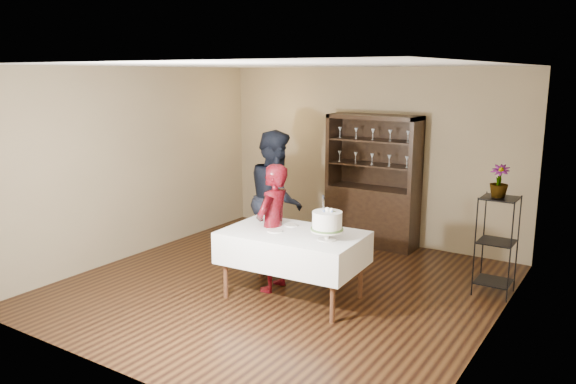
# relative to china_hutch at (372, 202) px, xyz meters

# --- Properties ---
(floor) EXTENTS (5.00, 5.00, 0.00)m
(floor) POSITION_rel_china_hutch_xyz_m (-0.20, -2.25, -0.66)
(floor) COLOR black
(floor) RESTS_ON ground
(ceiling) EXTENTS (5.00, 5.00, 0.00)m
(ceiling) POSITION_rel_china_hutch_xyz_m (-0.20, -2.25, 2.04)
(ceiling) COLOR silver
(ceiling) RESTS_ON back_wall
(back_wall) EXTENTS (5.00, 0.02, 2.70)m
(back_wall) POSITION_rel_china_hutch_xyz_m (-0.20, 0.25, 0.69)
(back_wall) COLOR #77674C
(back_wall) RESTS_ON floor
(wall_left) EXTENTS (0.02, 5.00, 2.70)m
(wall_left) POSITION_rel_china_hutch_xyz_m (-2.70, -2.25, 0.69)
(wall_left) COLOR #77674C
(wall_left) RESTS_ON floor
(wall_right) EXTENTS (0.02, 5.00, 2.70)m
(wall_right) POSITION_rel_china_hutch_xyz_m (2.30, -2.25, 0.69)
(wall_right) COLOR #77674C
(wall_right) RESTS_ON floor
(china_hutch) EXTENTS (1.40, 0.48, 2.00)m
(china_hutch) POSITION_rel_china_hutch_xyz_m (0.00, 0.00, 0.00)
(china_hutch) COLOR black
(china_hutch) RESTS_ON floor
(plant_etagere) EXTENTS (0.42, 0.42, 1.20)m
(plant_etagere) POSITION_rel_china_hutch_xyz_m (2.08, -1.05, -0.01)
(plant_etagere) COLOR black
(plant_etagere) RESTS_ON floor
(cake_table) EXTENTS (1.66, 1.08, 0.81)m
(cake_table) POSITION_rel_china_hutch_xyz_m (0.12, -2.47, -0.05)
(cake_table) COLOR white
(cake_table) RESTS_ON floor
(woman) EXTENTS (0.40, 0.58, 1.56)m
(woman) POSITION_rel_china_hutch_xyz_m (-0.24, -2.37, 0.12)
(woman) COLOR #3D0605
(woman) RESTS_ON floor
(man) EXTENTS (1.07, 1.14, 1.87)m
(man) POSITION_rel_china_hutch_xyz_m (-0.73, -1.56, 0.27)
(man) COLOR black
(man) RESTS_ON floor
(cake) EXTENTS (0.43, 0.43, 0.51)m
(cake) POSITION_rel_china_hutch_xyz_m (0.60, -2.53, 0.34)
(cake) COLOR white
(cake) RESTS_ON cake_table
(plate_near) EXTENTS (0.24, 0.24, 0.01)m
(plate_near) POSITION_rel_china_hutch_xyz_m (-0.07, -2.56, 0.15)
(plate_near) COLOR white
(plate_near) RESTS_ON cake_table
(plate_far) EXTENTS (0.19, 0.19, 0.01)m
(plate_far) POSITION_rel_china_hutch_xyz_m (-0.04, -2.25, 0.15)
(plate_far) COLOR white
(plate_far) RESTS_ON cake_table
(potted_plant) EXTENTS (0.22, 0.22, 0.38)m
(potted_plant) POSITION_rel_china_hutch_xyz_m (2.05, -1.05, 0.72)
(potted_plant) COLOR #496B33
(potted_plant) RESTS_ON plant_etagere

